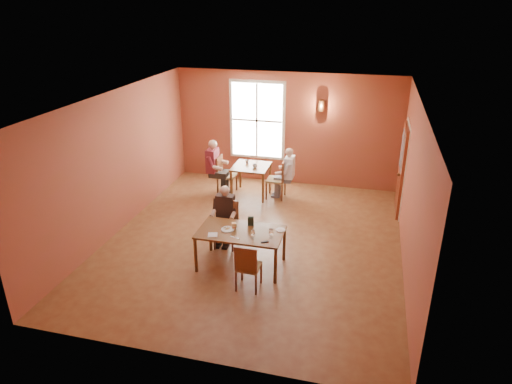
% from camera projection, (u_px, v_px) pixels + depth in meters
% --- Properties ---
extents(ground, '(6.00, 7.00, 0.01)m').
position_uv_depth(ground, '(254.00, 241.00, 9.60)').
color(ground, brown).
rests_on(ground, ground).
extents(wall_back, '(6.00, 0.04, 3.00)m').
position_uv_depth(wall_back, '(287.00, 129.00, 12.13)').
color(wall_back, brown).
rests_on(wall_back, ground).
extents(wall_front, '(6.00, 0.04, 3.00)m').
position_uv_depth(wall_front, '(185.00, 269.00, 5.89)').
color(wall_front, brown).
rests_on(wall_front, ground).
extents(wall_left, '(0.04, 7.00, 3.00)m').
position_uv_depth(wall_left, '(117.00, 162.00, 9.69)').
color(wall_left, brown).
rests_on(wall_left, ground).
extents(wall_right, '(0.04, 7.00, 3.00)m').
position_uv_depth(wall_right, '(412.00, 190.00, 8.33)').
color(wall_right, brown).
rests_on(wall_right, ground).
extents(ceiling, '(6.00, 7.00, 0.04)m').
position_uv_depth(ceiling, '(253.00, 99.00, 8.42)').
color(ceiling, white).
rests_on(ceiling, wall_back).
extents(window, '(1.36, 0.10, 1.96)m').
position_uv_depth(window, '(257.00, 120.00, 12.18)').
color(window, white).
rests_on(window, wall_back).
extents(door, '(0.12, 1.04, 2.10)m').
position_uv_depth(door, '(401.00, 170.00, 10.57)').
color(door, maroon).
rests_on(door, ground).
extents(wall_sconce, '(0.16, 0.16, 0.28)m').
position_uv_depth(wall_sconce, '(321.00, 106.00, 11.56)').
color(wall_sconce, brown).
rests_on(wall_sconce, wall_back).
extents(main_table, '(1.58, 0.89, 0.74)m').
position_uv_depth(main_table, '(241.00, 249.00, 8.59)').
color(main_table, brown).
rests_on(main_table, ground).
extents(chair_diner_main, '(0.42, 0.42, 0.96)m').
position_uv_depth(chair_diner_main, '(226.00, 225.00, 9.24)').
color(chair_diner_main, '#4B2312').
rests_on(chair_diner_main, ground).
extents(diner_main, '(0.48, 0.48, 1.20)m').
position_uv_depth(diner_main, '(225.00, 221.00, 9.17)').
color(diner_main, '#3B231B').
rests_on(diner_main, ground).
extents(chair_empty, '(0.40, 0.40, 0.89)m').
position_uv_depth(chair_empty, '(249.00, 266.00, 7.91)').
color(chair_empty, '#3C2014').
rests_on(chair_empty, ground).
extents(plate_food, '(0.32, 0.32, 0.03)m').
position_uv_depth(plate_food, '(228.00, 229.00, 8.49)').
color(plate_food, white).
rests_on(plate_food, main_table).
extents(sandwich, '(0.11, 0.11, 0.10)m').
position_uv_depth(sandwich, '(234.00, 226.00, 8.52)').
color(sandwich, tan).
rests_on(sandwich, main_table).
extents(goblet_b, '(0.09, 0.09, 0.19)m').
position_uv_depth(goblet_b, '(271.00, 233.00, 8.17)').
color(goblet_b, white).
rests_on(goblet_b, main_table).
extents(goblet_c, '(0.09, 0.09, 0.19)m').
position_uv_depth(goblet_c, '(253.00, 234.00, 8.16)').
color(goblet_c, white).
rests_on(goblet_c, main_table).
extents(menu_stand, '(0.12, 0.08, 0.18)m').
position_uv_depth(menu_stand, '(251.00, 221.00, 8.62)').
color(menu_stand, black).
rests_on(menu_stand, main_table).
extents(knife, '(0.19, 0.07, 0.00)m').
position_uv_depth(knife, '(235.00, 238.00, 8.22)').
color(knife, white).
rests_on(knife, main_table).
extents(napkin, '(0.21, 0.21, 0.01)m').
position_uv_depth(napkin, '(213.00, 235.00, 8.32)').
color(napkin, silver).
rests_on(napkin, main_table).
extents(side_plate, '(0.21, 0.21, 0.01)m').
position_uv_depth(side_plate, '(281.00, 230.00, 8.48)').
color(side_plate, silver).
rests_on(side_plate, main_table).
extents(sunglasses, '(0.14, 0.10, 0.02)m').
position_uv_depth(sunglasses, '(265.00, 242.00, 8.06)').
color(sunglasses, black).
rests_on(sunglasses, main_table).
extents(second_table, '(0.90, 0.90, 0.80)m').
position_uv_depth(second_table, '(251.00, 180.00, 11.71)').
color(second_table, brown).
rests_on(second_table, ground).
extents(chair_diner_white, '(0.45, 0.45, 1.01)m').
position_uv_depth(chair_diner_white, '(276.00, 179.00, 11.53)').
color(chair_diner_white, '#4F2810').
rests_on(chair_diner_white, ground).
extents(diner_white, '(0.51, 0.51, 1.27)m').
position_uv_depth(diner_white, '(277.00, 174.00, 11.47)').
color(diner_white, silver).
rests_on(diner_white, ground).
extents(chair_diner_maroon, '(0.43, 0.43, 0.98)m').
position_uv_depth(chair_diner_maroon, '(227.00, 175.00, 11.83)').
color(chair_diner_maroon, maroon).
rests_on(chair_diner_maroon, ground).
extents(diner_maroon, '(0.55, 0.55, 1.38)m').
position_uv_depth(diner_maroon, '(226.00, 167.00, 11.75)').
color(diner_maroon, '#4C181A').
rests_on(diner_maroon, ground).
extents(cup_a, '(0.14, 0.14, 0.09)m').
position_uv_depth(cup_a, '(255.00, 166.00, 11.41)').
color(cup_a, silver).
rests_on(cup_a, second_table).
extents(cup_b, '(0.13, 0.13, 0.09)m').
position_uv_depth(cup_b, '(247.00, 162.00, 11.71)').
color(cup_b, silver).
rests_on(cup_b, second_table).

